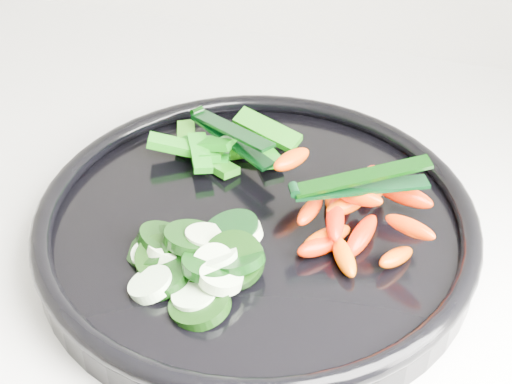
% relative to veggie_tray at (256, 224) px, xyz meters
% --- Properties ---
extents(veggie_tray, '(0.42, 0.42, 0.04)m').
position_rel_veggie_tray_xyz_m(veggie_tray, '(0.00, 0.00, 0.00)').
color(veggie_tray, black).
rests_on(veggie_tray, counter).
extents(cucumber_pile, '(0.13, 0.14, 0.04)m').
position_rel_veggie_tray_xyz_m(cucumber_pile, '(-0.03, -0.07, 0.01)').
color(cucumber_pile, black).
rests_on(cucumber_pile, veggie_tray).
extents(carrot_pile, '(0.15, 0.15, 0.05)m').
position_rel_veggie_tray_xyz_m(carrot_pile, '(0.08, 0.02, 0.02)').
color(carrot_pile, '#F71100').
rests_on(carrot_pile, veggie_tray).
extents(pepper_pile, '(0.14, 0.10, 0.04)m').
position_rel_veggie_tray_xyz_m(pepper_pile, '(-0.06, 0.08, 0.01)').
color(pepper_pile, '#0B740D').
rests_on(pepper_pile, veggie_tray).
extents(tong_carrot, '(0.11, 0.07, 0.02)m').
position_rel_veggie_tray_xyz_m(tong_carrot, '(0.08, 0.01, 0.05)').
color(tong_carrot, black).
rests_on(tong_carrot, carrot_pile).
extents(tong_pepper, '(0.10, 0.07, 0.02)m').
position_rel_veggie_tray_xyz_m(tong_pepper, '(-0.05, 0.08, 0.03)').
color(tong_pepper, black).
rests_on(tong_pepper, pepper_pile).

